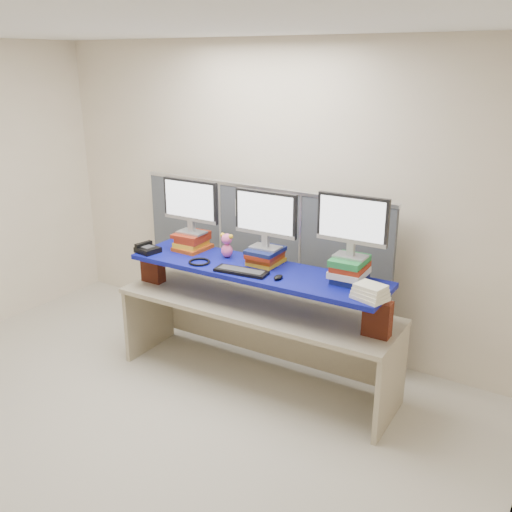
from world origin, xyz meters
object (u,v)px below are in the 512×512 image
Objects in this scene: monitor_left at (190,203)px; monitor_right at (352,223)px; desk_phone at (147,249)px; monitor_center at (266,216)px; keyboard at (241,271)px; desk at (256,319)px; blue_board at (256,270)px.

monitor_right reaches higher than monitor_left.
monitor_left is 0.55m from desk_phone.
keyboard is at bearing -102.52° from monitor_center.
keyboard reaches higher than desk.
monitor_right reaches higher than keyboard.
monitor_left is (-0.73, 0.10, 0.87)m from desk.
keyboard is at bearing -160.83° from monitor_right.
monitor_left is (-0.73, 0.10, 0.43)m from blue_board.
keyboard is (-0.05, -0.28, -0.39)m from monitor_center.
monitor_center is 1.12m from desk_phone.
monitor_right reaches higher than monitor_center.
keyboard is (0.69, -0.25, -0.40)m from monitor_left.
blue_board is 0.44m from monitor_center.
keyboard reaches higher than blue_board.
blue_board is 4.00× the size of monitor_right.
monitor_center is 1.23× the size of keyboard.
desk is at bearing 18.67° from desk_phone.
monitor_right is at bearing 9.04° from blue_board.
keyboard is at bearing -21.89° from monitor_left.
desk_phone is at bearing -171.80° from blue_board.
desk is 4.41× the size of monitor_left.
monitor_left is 1.00× the size of monitor_right.
monitor_center reaches higher than blue_board.
blue_board is 1.02m from desk_phone.
desk is 4.41× the size of monitor_right.
monitor_center reaches higher than desk.
monitor_left reaches higher than desk_phone.
desk_phone reaches higher than blue_board.
monitor_left is 0.84m from keyboard.
monitor_left is at bearing 170.68° from desk.
monitor_center is at bearing 80.80° from desk.
keyboard is (-0.04, -0.16, 0.47)m from desk.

